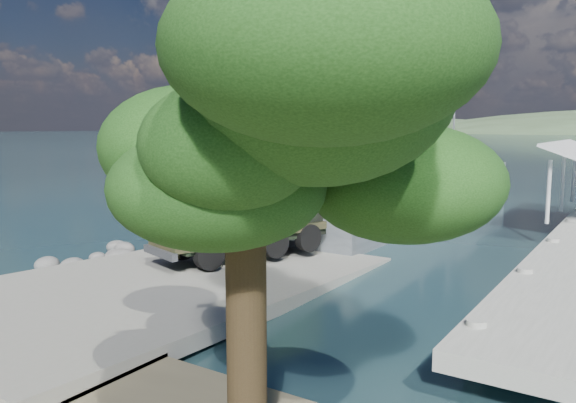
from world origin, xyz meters
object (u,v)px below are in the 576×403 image
object	(u,v)px
landing_craft	(391,200)
military_truck	(251,213)
soldier	(175,246)
overhang_tree	(236,140)

from	to	relation	value
landing_craft	military_truck	size ratio (longest dim) A/B	4.25
military_truck	soldier	bearing A→B (deg)	-89.65
landing_craft	military_truck	xyz separation A→B (m)	(1.21, -18.29, 1.48)
soldier	overhang_tree	bearing A→B (deg)	-61.64
military_truck	soldier	distance (m)	3.82
landing_craft	overhang_tree	xyz separation A→B (m)	(10.03, -30.35, 4.97)
landing_craft	overhang_tree	size ratio (longest dim) A/B	4.39
military_truck	overhang_tree	xyz separation A→B (m)	(8.82, -12.06, 3.49)
soldier	overhang_tree	size ratio (longest dim) A/B	0.22
landing_craft	military_truck	world-z (taller)	landing_craft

